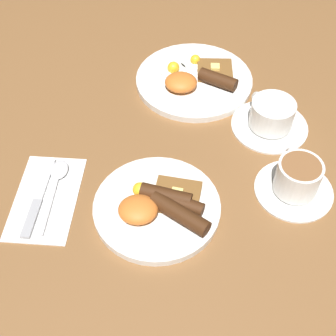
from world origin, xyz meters
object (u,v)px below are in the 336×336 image
Objects in this scene: teacup_far at (271,117)px; knife at (38,201)px; breakfast_plate_near at (159,206)px; teacup_near at (297,180)px; spoon at (57,177)px; breakfast_plate_far at (194,79)px.

teacup_far reaches higher than knife.
breakfast_plate_near is 0.32m from teacup_far.
teacup_near reaches higher than knife.
spoon is (-0.45, 0.02, -0.02)m from teacup_near.
breakfast_plate_far is 1.81× the size of teacup_near.
knife is (-0.29, -0.35, -0.01)m from breakfast_plate_far.
teacup_near is 0.85× the size of spoon.
teacup_far is (0.23, 0.22, 0.01)m from breakfast_plate_near.
teacup_near is at bearing -89.55° from spoon.
teacup_near is 0.17m from teacup_far.
teacup_far reaches higher than spoon.
teacup_near is 0.81× the size of knife.
teacup_near is at bearing -59.64° from breakfast_plate_far.
teacup_far is 0.88× the size of knife.
breakfast_plate_far is at bearing -39.77° from spoon.
teacup_near reaches higher than breakfast_plate_near.
teacup_far is 0.93× the size of spoon.
breakfast_plate_far reaches higher than spoon.
teacup_near is 0.48m from knife.
knife is (-0.45, -0.21, -0.02)m from teacup_far.
breakfast_plate_near reaches higher than knife.
breakfast_plate_near is at bearing -168.55° from teacup_near.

